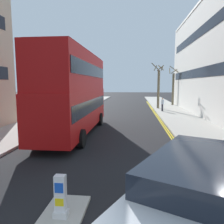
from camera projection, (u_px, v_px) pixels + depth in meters
name	position (u px, v px, depth m)	size (l,w,h in m)	color
sidewalk_right	(192.00, 126.00, 17.84)	(4.00, 80.00, 0.14)	#ADA89E
sidewalk_left	(38.00, 123.00, 19.15)	(4.00, 80.00, 0.14)	#ADA89E
kerb_line_outer	(169.00, 132.00, 16.09)	(0.10, 56.00, 0.01)	yellow
kerb_line_inner	(167.00, 132.00, 16.11)	(0.10, 56.00, 0.01)	yellow
traffic_island	(61.00, 218.00, 5.67)	(1.10, 2.20, 0.10)	#ADA89E
keep_left_bollard	(61.00, 198.00, 5.59)	(0.36, 0.28, 1.11)	silver
double_decker_bus_away	(75.00, 91.00, 15.15)	(2.82, 10.82, 5.64)	#B20F0F
taxi_minivan	(197.00, 213.00, 4.15)	(3.77, 5.14, 2.12)	silver
pedestrian_far	(162.00, 104.00, 27.14)	(0.34, 0.22, 1.62)	#2D2D38
street_tree_near	(173.00, 87.00, 34.86)	(1.60, 1.56, 6.10)	#6B6047
street_tree_mid	(158.00, 87.00, 30.11)	(1.67, 1.72, 6.18)	#6B6047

